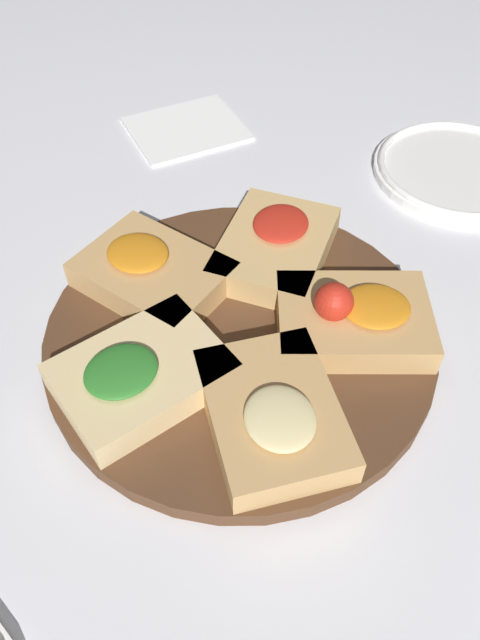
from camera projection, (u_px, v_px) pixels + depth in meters
ground_plane at (240, 342)px, 0.60m from camera, size 3.00×3.00×0.00m
serving_board at (240, 336)px, 0.59m from camera, size 0.37×0.37×0.02m
focaccia_slice_0 at (275, 246)px, 0.64m from camera, size 0.17×0.17×0.04m
focaccia_slice_1 at (152, 272)px, 0.61m from camera, size 0.15×0.17×0.04m
focaccia_slice_2 at (140, 374)px, 0.53m from camera, size 0.15×0.12×0.04m
focaccia_slice_3 at (273, 414)px, 0.51m from camera, size 0.13×0.16×0.04m
focaccia_slice_4 at (353, 318)px, 0.57m from camera, size 0.17×0.16×0.06m
plate_left at (458, 169)px, 0.77m from camera, size 0.21×0.21×0.02m
napkin_stack at (186, 127)px, 0.84m from camera, size 0.15×0.13×0.01m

